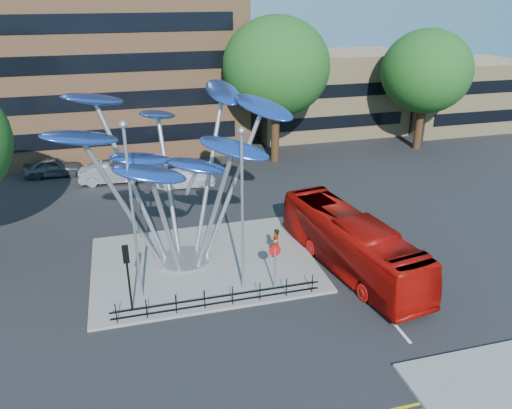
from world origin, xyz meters
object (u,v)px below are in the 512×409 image
object	(u,v)px
leaf_sculpture	(175,143)
parked_car_left	(53,167)
no_entry_sign_island	(275,259)
parked_car_right	(185,178)
tree_right	(276,67)
tree_far	(426,72)
red_bus	(351,243)
street_lamp_right	(242,197)
street_lamp_left	(131,199)
parked_car_mid	(112,172)
traffic_light_island	(127,265)
pedestrian	(275,243)

from	to	relation	value
leaf_sculpture	parked_car_left	world-z (taller)	leaf_sculpture
no_entry_sign_island	parked_car_right	size ratio (longest dim) A/B	0.52
tree_right	tree_far	distance (m)	14.03
tree_far	tree_right	bearing A→B (deg)	-180.00
red_bus	street_lamp_right	bearing A→B (deg)	176.09
street_lamp_left	parked_car_mid	xyz separation A→B (m)	(-1.24, 16.76, -4.53)
no_entry_sign_island	parked_car_left	size ratio (longest dim) A/B	0.55
parked_car_right	no_entry_sign_island	bearing A→B (deg)	-170.66
traffic_light_island	no_entry_sign_island	size ratio (longest dim) A/B	1.40
street_lamp_right	no_entry_sign_island	world-z (taller)	street_lamp_right
red_bus	parked_car_right	distance (m)	16.05
parked_car_right	traffic_light_island	bearing A→B (deg)	163.99
street_lamp_left	pedestrian	xyz separation A→B (m)	(7.50, 2.11, -4.36)
street_lamp_right	parked_car_mid	distance (m)	18.84
parked_car_right	parked_car_left	bearing A→B (deg)	63.66
tree_right	leaf_sculpture	bearing A→B (deg)	-123.31
leaf_sculpture	parked_car_right	distance (m)	13.01
street_lamp_left	traffic_light_island	world-z (taller)	street_lamp_left
tree_far	red_bus	size ratio (longest dim) A/B	0.99
street_lamp_left	parked_car_right	size ratio (longest dim) A/B	1.88
leaf_sculpture	red_bus	size ratio (longest dim) A/B	1.17
leaf_sculpture	parked_car_mid	distance (m)	15.31
tree_far	parked_car_right	xyz separation A→B (m)	(-22.42, -4.00, -6.43)
tree_far	parked_car_mid	bearing A→B (deg)	-176.41
leaf_sculpture	street_lamp_left	xyz separation A→B (m)	(-2.43, -3.18, -1.52)
leaf_sculpture	traffic_light_island	distance (m)	6.65
tree_right	traffic_light_island	xyz separation A→B (m)	(-13.00, -19.50, -5.42)
leaf_sculpture	no_entry_sign_island	world-z (taller)	leaf_sculpture
red_bus	parked_car_right	bearing A→B (deg)	106.54
tree_right	no_entry_sign_island	xyz separation A→B (m)	(-6.00, -19.48, -6.22)
tree_far	no_entry_sign_island	distance (m)	28.42
leaf_sculpture	traffic_light_island	xyz separation A→B (m)	(-2.93, -4.18, -4.26)
leaf_sculpture	parked_car_mid	size ratio (longest dim) A/B	2.55
leaf_sculpture	parked_car_right	bearing A→B (deg)	81.73
no_entry_sign_island	parked_car_left	bearing A→B (deg)	121.04
pedestrian	leaf_sculpture	bearing A→B (deg)	-52.58
street_lamp_left	no_entry_sign_island	world-z (taller)	street_lamp_left
tree_far	street_lamp_right	xyz separation A→B (m)	(-21.50, -19.00, -2.01)
street_lamp_right	leaf_sculpture	bearing A→B (deg)	124.91
street_lamp_right	parked_car_mid	xyz separation A→B (m)	(-6.24, 17.26, -4.27)
street_lamp_right	tree_right	bearing A→B (deg)	68.46
traffic_light_island	parked_car_right	world-z (taller)	traffic_light_island
traffic_light_island	red_bus	world-z (taller)	traffic_light_island
tree_right	parked_car_mid	xyz separation A→B (m)	(-13.74, -1.74, -7.21)
parked_car_mid	traffic_light_island	bearing A→B (deg)	-175.04
tree_right	pedestrian	distance (m)	18.52
street_lamp_right	red_bus	bearing A→B (deg)	5.53
tree_right	pedestrian	bearing A→B (deg)	-106.97
tree_far	leaf_sculpture	bearing A→B (deg)	-147.52
no_entry_sign_island	tree_right	bearing A→B (deg)	72.88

